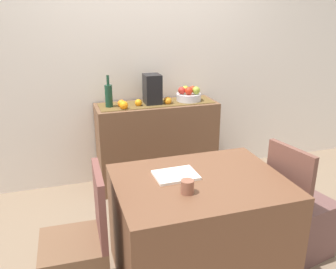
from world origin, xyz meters
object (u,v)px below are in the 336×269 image
object	(u,v)px
fruit_bowl	(189,97)
chair_by_corner	(298,221)
chair_near_window	(78,265)
dining_table	(199,228)
coffee_maker	(152,89)
open_book	(176,175)
coffee_cup	(187,187)
sideboard_console	(157,144)
wine_bottle	(109,95)

from	to	relation	value
fruit_bowl	chair_by_corner	bearing A→B (deg)	-75.97
chair_near_window	dining_table	bearing A→B (deg)	0.03
coffee_maker	dining_table	bearing A→B (deg)	-92.80
fruit_bowl	open_book	distance (m)	1.48
chair_by_corner	coffee_cup	bearing A→B (deg)	-171.94
open_book	chair_near_window	distance (m)	0.84
coffee_cup	chair_by_corner	size ratio (longest dim) A/B	0.09
dining_table	chair_near_window	size ratio (longest dim) A/B	1.23
coffee_maker	chair_by_corner	xyz separation A→B (m)	(0.75, -1.44, -0.76)
sideboard_console	dining_table	xyz separation A→B (m)	(-0.11, -1.44, -0.07)
coffee_cup	chair_by_corner	world-z (taller)	chair_by_corner
coffee_cup	chair_by_corner	xyz separation A→B (m)	(0.96, 0.14, -0.52)
fruit_bowl	open_book	bearing A→B (deg)	-113.79
fruit_bowl	wine_bottle	size ratio (longest dim) A/B	0.81
wine_bottle	chair_near_window	world-z (taller)	wine_bottle
sideboard_console	fruit_bowl	world-z (taller)	fruit_bowl
sideboard_console	fruit_bowl	xyz separation A→B (m)	(0.34, 0.00, 0.48)
coffee_maker	chair_near_window	size ratio (longest dim) A/B	0.33
fruit_bowl	chair_by_corner	distance (m)	1.62
dining_table	chair_near_window	distance (m)	0.82
fruit_bowl	coffee_cup	world-z (taller)	fruit_bowl
sideboard_console	wine_bottle	distance (m)	0.73
sideboard_console	fruit_bowl	distance (m)	0.59
coffee_cup	dining_table	bearing A→B (deg)	44.43
wine_bottle	coffee_maker	world-z (taller)	wine_bottle
coffee_cup	coffee_maker	bearing A→B (deg)	82.34
wine_bottle	coffee_maker	distance (m)	0.43
wine_bottle	coffee_cup	xyz separation A→B (m)	(0.22, -1.58, -0.22)
fruit_bowl	open_book	xyz separation A→B (m)	(-0.59, -1.34, -0.17)
fruit_bowl	coffee_maker	xyz separation A→B (m)	(-0.39, 0.00, 0.11)
sideboard_console	chair_near_window	xyz separation A→B (m)	(-0.93, -1.44, -0.17)
fruit_bowl	dining_table	size ratio (longest dim) A/B	0.23
sideboard_console	fruit_bowl	size ratio (longest dim) A/B	4.83
coffee_cup	sideboard_console	bearing A→B (deg)	80.81
chair_near_window	chair_by_corner	distance (m)	1.63
sideboard_console	coffee_cup	xyz separation A→B (m)	(-0.26, -1.58, 0.34)
fruit_bowl	coffee_maker	world-z (taller)	coffee_maker
fruit_bowl	open_book	size ratio (longest dim) A/B	0.90
coffee_maker	coffee_cup	world-z (taller)	coffee_maker
fruit_bowl	coffee_cup	xyz separation A→B (m)	(-0.60, -1.58, -0.14)
fruit_bowl	sideboard_console	bearing A→B (deg)	180.00
wine_bottle	chair_near_window	distance (m)	1.68
dining_table	fruit_bowl	bearing A→B (deg)	72.40
wine_bottle	chair_by_corner	world-z (taller)	wine_bottle
wine_bottle	chair_by_corner	size ratio (longest dim) A/B	0.35
coffee_maker	chair_near_window	xyz separation A→B (m)	(-0.89, -1.44, -0.76)
open_book	chair_near_window	size ratio (longest dim) A/B	0.31
chair_near_window	wine_bottle	bearing A→B (deg)	72.52
sideboard_console	coffee_maker	distance (m)	0.59
dining_table	chair_by_corner	bearing A→B (deg)	-0.23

